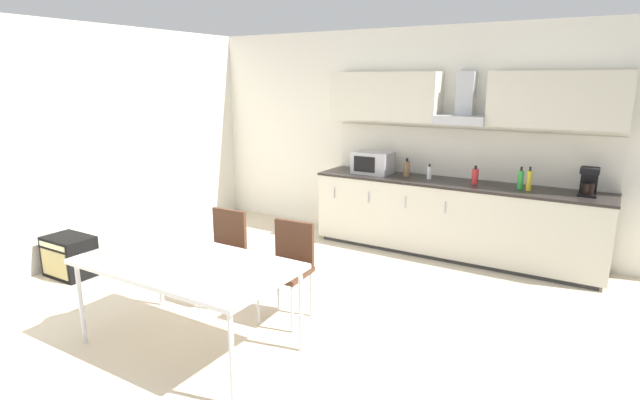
{
  "coord_description": "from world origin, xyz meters",
  "views": [
    {
      "loc": [
        2.51,
        -3.08,
        2.09
      ],
      "look_at": [
        0.19,
        0.74,
        1.0
      ],
      "focal_mm": 28.0,
      "sensor_mm": 36.0,
      "label": 1
    }
  ],
  "objects_px": {
    "bottle_white": "(429,173)",
    "guitar_amp": "(70,256)",
    "bottle_yellow": "(529,180)",
    "pendant_lamp": "(177,124)",
    "microwave": "(373,163)",
    "bottle_green": "(521,180)",
    "chair_far_right": "(289,261)",
    "dining_table": "(186,266)",
    "bottle_red": "(475,176)",
    "chair_far_left": "(224,246)",
    "coffee_maker": "(589,182)",
    "bottle_brown": "(407,168)"
  },
  "relations": [
    {
      "from": "dining_table",
      "to": "chair_far_right",
      "type": "distance_m",
      "value": 0.93
    },
    {
      "from": "dining_table",
      "to": "guitar_amp",
      "type": "height_order",
      "value": "dining_table"
    },
    {
      "from": "bottle_red",
      "to": "bottle_green",
      "type": "bearing_deg",
      "value": -1.2
    },
    {
      "from": "dining_table",
      "to": "guitar_amp",
      "type": "bearing_deg",
      "value": 169.71
    },
    {
      "from": "bottle_yellow",
      "to": "chair_far_right",
      "type": "distance_m",
      "value": 2.85
    },
    {
      "from": "microwave",
      "to": "guitar_amp",
      "type": "height_order",
      "value": "microwave"
    },
    {
      "from": "coffee_maker",
      "to": "dining_table",
      "type": "distance_m",
      "value": 4.11
    },
    {
      "from": "chair_far_right",
      "to": "bottle_brown",
      "type": "bearing_deg",
      "value": 87.11
    },
    {
      "from": "bottle_brown",
      "to": "dining_table",
      "type": "xyz_separation_m",
      "value": [
        -0.5,
        -3.26,
        -0.32
      ]
    },
    {
      "from": "bottle_yellow",
      "to": "chair_far_left",
      "type": "xyz_separation_m",
      "value": [
        -2.33,
        -2.33,
        -0.48
      ]
    },
    {
      "from": "bottle_yellow",
      "to": "dining_table",
      "type": "relative_size",
      "value": 0.15
    },
    {
      "from": "bottle_yellow",
      "to": "microwave",
      "type": "bearing_deg",
      "value": 179.15
    },
    {
      "from": "microwave",
      "to": "guitar_amp",
      "type": "xyz_separation_m",
      "value": [
        -2.27,
        -2.8,
        -0.82
      ]
    },
    {
      "from": "microwave",
      "to": "bottle_white",
      "type": "distance_m",
      "value": 0.75
    },
    {
      "from": "guitar_amp",
      "to": "bottle_green",
      "type": "bearing_deg",
      "value": 34.6
    },
    {
      "from": "coffee_maker",
      "to": "dining_table",
      "type": "relative_size",
      "value": 0.18
    },
    {
      "from": "coffee_maker",
      "to": "bottle_green",
      "type": "bearing_deg",
      "value": -177.53
    },
    {
      "from": "bottle_white",
      "to": "guitar_amp",
      "type": "bearing_deg",
      "value": -136.76
    },
    {
      "from": "bottle_green",
      "to": "chair_far_left",
      "type": "xyz_separation_m",
      "value": [
        -2.24,
        -2.36,
        -0.48
      ]
    },
    {
      "from": "chair_far_left",
      "to": "bottle_white",
      "type": "bearing_deg",
      "value": 63.62
    },
    {
      "from": "pendant_lamp",
      "to": "guitar_amp",
      "type": "bearing_deg",
      "value": 169.71
    },
    {
      "from": "chair_far_right",
      "to": "pendant_lamp",
      "type": "bearing_deg",
      "value": -114.01
    },
    {
      "from": "bottle_red",
      "to": "microwave",
      "type": "bearing_deg",
      "value": -179.64
    },
    {
      "from": "bottle_white",
      "to": "pendant_lamp",
      "type": "distance_m",
      "value": 3.42
    },
    {
      "from": "microwave",
      "to": "chair_far_right",
      "type": "distance_m",
      "value": 2.44
    },
    {
      "from": "bottle_red",
      "to": "dining_table",
      "type": "bearing_deg",
      "value": -112.86
    },
    {
      "from": "bottle_yellow",
      "to": "guitar_amp",
      "type": "relative_size",
      "value": 0.5
    },
    {
      "from": "bottle_yellow",
      "to": "pendant_lamp",
      "type": "distance_m",
      "value": 3.8
    },
    {
      "from": "chair_far_left",
      "to": "guitar_amp",
      "type": "xyz_separation_m",
      "value": [
        -1.82,
        -0.44,
        -0.31
      ]
    },
    {
      "from": "bottle_white",
      "to": "guitar_amp",
      "type": "height_order",
      "value": "bottle_white"
    },
    {
      "from": "bottle_red",
      "to": "chair_far_left",
      "type": "bearing_deg",
      "value": -126.27
    },
    {
      "from": "bottle_white",
      "to": "bottle_yellow",
      "type": "relative_size",
      "value": 0.71
    },
    {
      "from": "bottle_green",
      "to": "bottle_red",
      "type": "xyz_separation_m",
      "value": [
        -0.5,
        0.01,
        -0.01
      ]
    },
    {
      "from": "chair_far_left",
      "to": "bottle_green",
      "type": "bearing_deg",
      "value": 46.54
    },
    {
      "from": "bottle_white",
      "to": "bottle_green",
      "type": "relative_size",
      "value": 0.74
    },
    {
      "from": "bottle_brown",
      "to": "chair_far_left",
      "type": "distance_m",
      "value": 2.61
    },
    {
      "from": "bottle_white",
      "to": "chair_far_right",
      "type": "xyz_separation_m",
      "value": [
        -0.42,
        -2.39,
        -0.45
      ]
    },
    {
      "from": "coffee_maker",
      "to": "chair_far_right",
      "type": "distance_m",
      "value": 3.25
    },
    {
      "from": "pendant_lamp",
      "to": "microwave",
      "type": "bearing_deg",
      "value": 88.99
    },
    {
      "from": "microwave",
      "to": "bottle_green",
      "type": "height_order",
      "value": "microwave"
    },
    {
      "from": "microwave",
      "to": "pendant_lamp",
      "type": "xyz_separation_m",
      "value": [
        -0.06,
        -3.2,
        0.73
      ]
    },
    {
      "from": "bottle_green",
      "to": "pendant_lamp",
      "type": "height_order",
      "value": "pendant_lamp"
    },
    {
      "from": "bottle_green",
      "to": "chair_far_right",
      "type": "bearing_deg",
      "value": -122.03
    },
    {
      "from": "bottle_red",
      "to": "chair_far_left",
      "type": "distance_m",
      "value": 2.97
    },
    {
      "from": "bottle_white",
      "to": "bottle_yellow",
      "type": "distance_m",
      "value": 1.15
    },
    {
      "from": "bottle_red",
      "to": "chair_far_right",
      "type": "relative_size",
      "value": 0.25
    },
    {
      "from": "coffee_maker",
      "to": "bottle_brown",
      "type": "relative_size",
      "value": 1.33
    },
    {
      "from": "bottle_red",
      "to": "dining_table",
      "type": "distance_m",
      "value": 3.5
    },
    {
      "from": "microwave",
      "to": "chair_far_left",
      "type": "xyz_separation_m",
      "value": [
        -0.44,
        -2.36,
        -0.51
      ]
    },
    {
      "from": "dining_table",
      "to": "pendant_lamp",
      "type": "height_order",
      "value": "pendant_lamp"
    }
  ]
}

